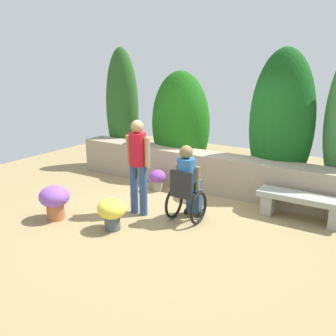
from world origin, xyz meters
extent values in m
plane|color=#958054|center=(0.00, 0.00, 0.00)|extent=(11.46, 11.46, 0.00)
cube|color=gray|center=(0.00, 1.48, 0.40)|extent=(6.76, 0.57, 0.79)
ellipsoid|color=#285620|center=(-2.90, 2.09, 1.51)|extent=(0.92, 0.65, 3.01)
ellipsoid|color=#1B5E14|center=(-1.14, 2.04, 1.23)|extent=(1.44, 1.01, 2.46)
ellipsoid|color=#16531A|center=(1.19, 2.03, 1.46)|extent=(1.28, 0.90, 2.92)
cube|color=#96998D|center=(1.39, 0.90, 0.18)|extent=(0.20, 0.35, 0.36)
cube|color=#96998D|center=(2.52, 0.90, 0.18)|extent=(0.20, 0.35, 0.36)
cube|color=#96998D|center=(1.95, 0.90, 0.41)|extent=(1.49, 0.42, 0.10)
cube|color=black|center=(0.29, -0.19, 0.50)|extent=(0.40, 0.40, 0.06)
cube|color=black|center=(0.29, -0.37, 0.73)|extent=(0.40, 0.04, 0.40)
cube|color=black|center=(0.29, 0.13, 0.10)|extent=(0.28, 0.12, 0.03)
torus|color=black|center=(0.05, -0.19, 0.28)|extent=(0.05, 0.56, 0.56)
torus|color=black|center=(0.53, -0.19, 0.28)|extent=(0.05, 0.56, 0.56)
cylinder|color=black|center=(0.15, 0.06, 0.05)|extent=(0.03, 0.10, 0.10)
cylinder|color=black|center=(0.43, 0.06, 0.05)|extent=(0.03, 0.10, 0.10)
cube|color=navy|center=(0.29, -0.09, 0.61)|extent=(0.30, 0.40, 0.16)
cube|color=navy|center=(0.29, 0.11, 0.27)|extent=(0.26, 0.14, 0.43)
cylinder|color=#295C9F|center=(0.29, -0.21, 0.86)|extent=(0.30, 0.30, 0.50)
cylinder|color=brown|center=(0.10, -0.15, 0.78)|extent=(0.08, 0.08, 0.40)
cylinder|color=brown|center=(0.48, -0.15, 0.78)|extent=(0.08, 0.08, 0.40)
sphere|color=brown|center=(0.29, -0.21, 1.22)|extent=(0.22, 0.22, 0.22)
cylinder|color=navy|center=(-0.67, -0.37, 0.45)|extent=(0.14, 0.14, 0.90)
cylinder|color=navy|center=(-0.47, -0.37, 0.45)|extent=(0.14, 0.14, 0.90)
cylinder|color=red|center=(-0.57, -0.37, 1.19)|extent=(0.30, 0.30, 0.57)
cylinder|color=#A08157|center=(-0.77, -0.37, 1.16)|extent=(0.09, 0.09, 0.51)
cylinder|color=#A08157|center=(-0.37, -0.37, 1.16)|extent=(0.09, 0.09, 0.51)
sphere|color=#A08157|center=(-0.57, -0.37, 1.58)|extent=(0.22, 0.22, 0.22)
cylinder|color=gray|center=(-0.99, 0.85, 0.12)|extent=(0.25, 0.25, 0.23)
ellipsoid|color=#2E6328|center=(-0.99, 0.85, 0.27)|extent=(0.27, 0.27, 0.10)
ellipsoid|color=purple|center=(-0.99, 0.85, 0.31)|extent=(0.35, 0.35, 0.28)
cylinder|color=#A95C38|center=(-1.65, -1.34, 0.16)|extent=(0.30, 0.30, 0.31)
ellipsoid|color=#2D613B|center=(-1.65, -1.34, 0.36)|extent=(0.33, 0.33, 0.13)
ellipsoid|color=purple|center=(-1.65, -1.34, 0.42)|extent=(0.52, 0.52, 0.37)
cylinder|color=#494E57|center=(-0.54, -1.13, 0.14)|extent=(0.26, 0.26, 0.28)
ellipsoid|color=#39673C|center=(-0.54, -1.13, 0.32)|extent=(0.28, 0.28, 0.11)
ellipsoid|color=yellow|center=(-0.54, -1.13, 0.37)|extent=(0.48, 0.48, 0.32)
camera|label=1|loc=(3.15, -5.26, 2.60)|focal=39.07mm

